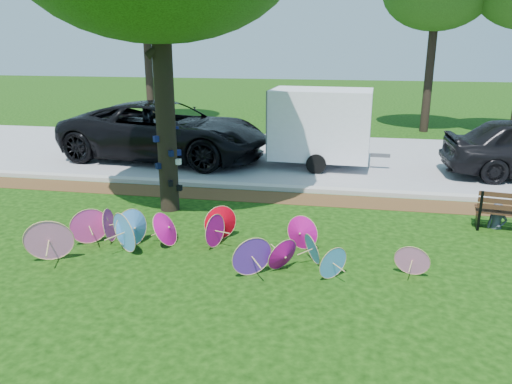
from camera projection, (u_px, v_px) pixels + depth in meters
The scene contains 8 objects.
ground at pixel (206, 273), 8.61m from camera, with size 90.00×90.00×0.00m, color black.
mulch_strip at pixel (255, 196), 12.84m from camera, with size 90.00×1.00×0.01m, color #472D16.
curb at pixel (259, 187), 13.48m from camera, with size 90.00×0.30×0.12m, color #B7B5AD.
street at pixel (280, 155), 17.40m from camera, with size 90.00×8.00×0.01m, color gray.
parasol_pile at pixel (182, 236), 9.29m from camera, with size 7.17×2.16×0.88m.
black_van at pixel (165, 131), 16.62m from camera, with size 3.18×6.89×1.91m, color black.
cargo_trailer at pixel (321, 124), 15.54m from camera, with size 3.03×1.92×2.72m, color white.
person_left at pixel (500, 204), 10.51m from camera, with size 0.41×0.27×1.11m, color #3C4452.
Camera 1 is at (2.27, -7.53, 3.86)m, focal length 35.00 mm.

